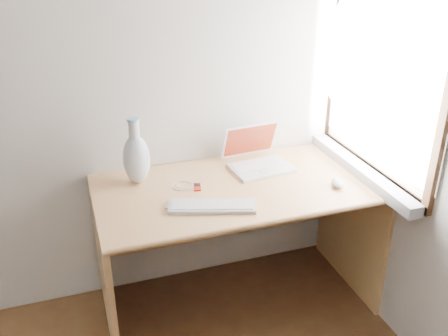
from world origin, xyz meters
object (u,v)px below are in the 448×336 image
object	(u,v)px
desk	(233,214)
vase	(136,157)
external_keyboard	(212,206)
laptop	(259,158)

from	to	relation	value
desk	vase	world-z (taller)	vase
desk	external_keyboard	bearing A→B (deg)	-126.45
desk	laptop	distance (m)	0.34
laptop	external_keyboard	distance (m)	0.52
external_keyboard	vase	xyz separation A→B (m)	(-0.28, 0.37, 0.13)
laptop	vase	world-z (taller)	vase
external_keyboard	laptop	bearing A→B (deg)	61.20
laptop	vase	xyz separation A→B (m)	(-0.66, 0.02, 0.09)
external_keyboard	vase	distance (m)	0.49
laptop	external_keyboard	world-z (taller)	laptop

